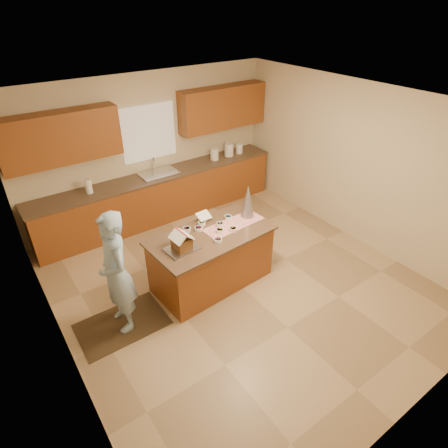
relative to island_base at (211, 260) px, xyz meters
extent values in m
plane|color=tan|center=(0.30, -0.24, -0.42)|extent=(5.50, 5.50, 0.00)
plane|color=silver|center=(0.30, -0.24, 2.28)|extent=(5.50, 5.50, 0.00)
plane|color=beige|center=(0.30, 2.51, 0.93)|extent=(5.50, 5.50, 0.00)
plane|color=beige|center=(0.30, -2.99, 0.93)|extent=(5.50, 5.50, 0.00)
plane|color=beige|center=(-2.20, -0.24, 0.93)|extent=(5.50, 5.50, 0.00)
plane|color=beige|center=(2.80, -0.24, 0.93)|extent=(5.50, 5.50, 0.00)
plane|color=gray|center=(-2.18, -1.04, 0.83)|extent=(0.00, 2.50, 2.50)
cube|color=white|center=(0.30, 2.48, 1.23)|extent=(1.05, 0.03, 1.00)
cube|color=brown|center=(0.30, 2.21, 0.02)|extent=(4.80, 0.60, 0.88)
cube|color=brown|center=(0.30, 2.21, 0.48)|extent=(4.85, 0.63, 0.04)
cube|color=brown|center=(-1.25, 2.33, 1.48)|extent=(1.85, 0.35, 0.80)
cube|color=brown|center=(1.85, 2.33, 1.48)|extent=(1.85, 0.35, 0.80)
cube|color=silver|center=(0.30, 2.21, 0.47)|extent=(0.70, 0.45, 0.12)
cylinder|color=silver|center=(0.30, 2.39, 0.64)|extent=(0.03, 0.03, 0.28)
cube|color=brown|center=(0.00, 0.00, 0.00)|extent=(1.78, 0.97, 0.84)
cube|color=brown|center=(0.00, 0.00, 0.44)|extent=(1.86, 1.06, 0.04)
cube|color=red|center=(0.43, 0.03, 0.46)|extent=(0.98, 0.41, 0.01)
cube|color=silver|center=(-0.52, -0.08, 0.47)|extent=(0.46, 0.35, 0.02)
cube|color=white|center=(0.12, 0.37, 0.55)|extent=(0.22, 0.18, 0.09)
cone|color=silver|center=(0.74, 0.10, 0.72)|extent=(0.22, 0.22, 0.53)
cube|color=black|center=(-1.49, -0.04, -0.41)|extent=(1.15, 0.75, 0.01)
imported|color=#99BBD9|center=(-1.44, -0.04, 0.44)|extent=(0.44, 0.64, 1.70)
cylinder|color=white|center=(1.56, 2.21, 0.61)|extent=(0.17, 0.17, 0.23)
cylinder|color=white|center=(1.93, 2.21, 0.63)|extent=(0.19, 0.19, 0.27)
cylinder|color=white|center=(2.19, 2.21, 0.60)|extent=(0.14, 0.14, 0.21)
cylinder|color=white|center=(-1.01, 2.21, 0.62)|extent=(0.11, 0.11, 0.25)
cube|color=brown|center=(-0.52, -0.08, 0.56)|extent=(0.23, 0.24, 0.15)
cube|color=white|center=(-0.58, -0.09, 0.69)|extent=(0.16, 0.28, 0.12)
cube|color=white|center=(-0.46, -0.08, 0.69)|extent=(0.16, 0.28, 0.12)
cylinder|color=red|center=(-0.52, -0.08, 0.74)|extent=(0.04, 0.27, 0.02)
cylinder|color=green|center=(0.03, 0.29, 0.49)|extent=(0.11, 0.11, 0.05)
cylinder|color=#328CBE|center=(0.45, 0.20, 0.49)|extent=(0.11, 0.11, 0.05)
cylinder|color=white|center=(0.23, 0.11, 0.49)|extent=(0.11, 0.11, 0.05)
cylinder|color=orange|center=(0.31, -0.11, 0.49)|extent=(0.11, 0.11, 0.05)
cylinder|color=#8C2E5C|center=(-0.24, 0.28, 0.49)|extent=(0.11, 0.11, 0.05)
cylinder|color=yellow|center=(0.13, -0.03, 0.49)|extent=(0.11, 0.11, 0.05)
cylinder|color=pink|center=(-0.03, -0.22, 0.49)|extent=(0.11, 0.11, 0.05)
cylinder|color=#E7287D|center=(-0.09, 0.19, 0.49)|extent=(0.11, 0.11, 0.05)
camera|label=1|loc=(-2.45, -3.77, 3.43)|focal=30.12mm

